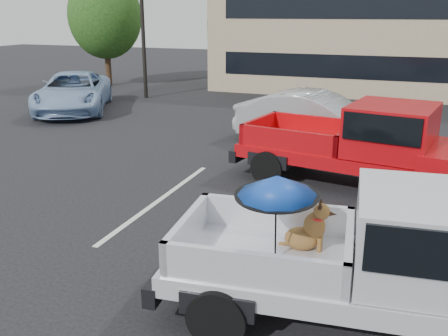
# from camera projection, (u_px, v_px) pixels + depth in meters

# --- Properties ---
(ground) EXTENTS (90.00, 90.00, 0.00)m
(ground) POSITION_uv_depth(u_px,v_px,m) (266.00, 263.00, 8.26)
(ground) COLOR black
(ground) RESTS_ON ground
(stripe_left) EXTENTS (0.12, 5.00, 0.01)m
(stripe_left) POSITION_uv_depth(u_px,v_px,m) (160.00, 199.00, 11.04)
(stripe_left) COLOR silver
(stripe_left) RESTS_ON ground
(motel_building) EXTENTS (20.40, 8.40, 6.30)m
(motel_building) POSITION_uv_depth(u_px,v_px,m) (419.00, 27.00, 25.38)
(motel_building) COLOR tan
(motel_building) RESTS_ON ground
(tree_left) EXTENTS (3.96, 3.96, 6.02)m
(tree_left) POSITION_uv_depth(u_px,v_px,m) (105.00, 16.00, 27.00)
(tree_left) COLOR #332114
(tree_left) RESTS_ON ground
(silver_pickup) EXTENTS (5.85, 2.54, 2.06)m
(silver_pickup) POSITION_uv_depth(u_px,v_px,m) (403.00, 255.00, 6.28)
(silver_pickup) COLOR black
(silver_pickup) RESTS_ON ground
(red_pickup) EXTENTS (6.37, 3.13, 2.01)m
(red_pickup) POSITION_uv_depth(u_px,v_px,m) (382.00, 143.00, 11.40)
(red_pickup) COLOR black
(red_pickup) RESTS_ON ground
(silver_sedan) EXTENTS (5.24, 2.68, 1.65)m
(silver_sedan) POSITION_uv_depth(u_px,v_px,m) (316.00, 119.00, 15.27)
(silver_sedan) COLOR #A2A6A9
(silver_sedan) RESTS_ON ground
(blue_suv) EXTENTS (4.96, 6.28, 1.59)m
(blue_suv) POSITION_uv_depth(u_px,v_px,m) (73.00, 92.00, 20.64)
(blue_suv) COLOR #8AA8CF
(blue_suv) RESTS_ON ground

